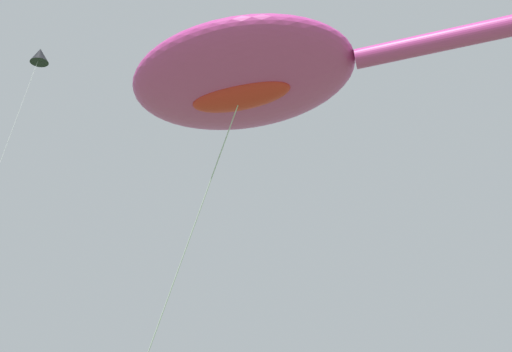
# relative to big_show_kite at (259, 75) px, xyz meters

# --- Properties ---
(big_show_kite) EXTENTS (7.79, 15.10, 11.07)m
(big_show_kite) POSITION_rel_big_show_kite_xyz_m (0.00, 0.00, 0.00)
(big_show_kite) COLOR #CC3899
(big_show_kite) RESTS_ON ground
(small_kite_triangle_green) EXTENTS (2.70, 3.12, 22.36)m
(small_kite_triangle_green) POSITION_rel_big_show_kite_xyz_m (0.47, 15.93, 11.36)
(small_kite_triangle_green) COLOR black
(small_kite_triangle_green) RESTS_ON ground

